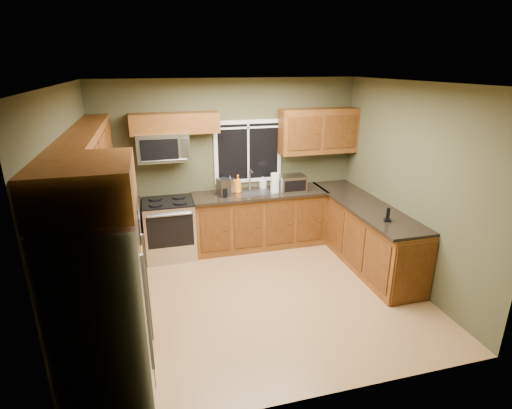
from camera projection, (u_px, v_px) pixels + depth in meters
name	position (u px, v px, depth m)	size (l,w,h in m)	color
floor	(259.00, 295.00, 5.31)	(4.20, 4.20, 0.00)	olive
ceiling	(260.00, 83.00, 4.41)	(4.20, 4.20, 0.00)	white
back_wall	(230.00, 165.00, 6.50)	(4.20, 4.20, 0.00)	#43442A
front_wall	(319.00, 268.00, 3.22)	(4.20, 4.20, 0.00)	#43442A
left_wall	(74.00, 215.00, 4.35)	(3.60, 3.60, 0.00)	#43442A
right_wall	(410.00, 186.00, 5.37)	(3.60, 3.60, 0.00)	#43442A
window	(248.00, 151.00, 6.48)	(1.12, 0.03, 1.02)	white
base_cabinets_left	(115.00, 265.00, 5.15)	(0.60, 2.65, 0.90)	brown
countertop_left	(113.00, 231.00, 5.00)	(0.65, 2.65, 0.04)	black
base_cabinets_back	(259.00, 220.00, 6.62)	(2.17, 0.60, 0.90)	brown
countertop_back	(260.00, 194.00, 6.44)	(2.17, 0.65, 0.04)	black
base_cabinets_peninsula	(363.00, 234.00, 6.09)	(0.60, 2.52, 0.90)	brown
countertop_peninsula	(364.00, 205.00, 5.93)	(0.65, 2.50, 0.04)	black
upper_cabinets_left	(89.00, 158.00, 4.65)	(0.33, 2.65, 0.72)	brown
upper_cabinets_back_left	(175.00, 123.00, 5.90)	(1.30, 0.33, 0.30)	brown
upper_cabinets_back_right	(318.00, 131.00, 6.53)	(1.30, 0.33, 0.72)	brown
upper_cabinet_over_fridge	(84.00, 186.00, 3.02)	(0.72, 0.90, 0.38)	brown
refrigerator	(103.00, 313.00, 3.40)	(0.74, 0.90, 1.80)	#B7B7BC
range	(170.00, 229.00, 6.23)	(0.76, 0.69, 0.94)	#B7B7BC
microwave	(163.00, 147.00, 5.94)	(0.76, 0.41, 0.42)	#B7B7BC
sink	(253.00, 192.00, 6.42)	(0.60, 0.42, 0.36)	slate
toaster_oven	(292.00, 183.00, 6.47)	(0.42, 0.33, 0.26)	#B7B7BC
coffee_maker	(223.00, 188.00, 6.23)	(0.21, 0.25, 0.27)	slate
kettle	(230.00, 185.00, 6.38)	(0.19, 0.19, 0.29)	#B7B7BC
paper_towel_roll	(275.00, 183.00, 6.39)	(0.14, 0.14, 0.35)	white
soap_bottle_a	(238.00, 184.00, 6.37)	(0.11, 0.11, 0.29)	orange
soap_bottle_b	(263.00, 182.00, 6.64)	(0.09, 0.09, 0.19)	white
soap_bottle_c	(230.00, 185.00, 6.50)	(0.15, 0.15, 0.19)	white
cordless_phone	(388.00, 217.00, 5.24)	(0.11, 0.11, 0.19)	black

